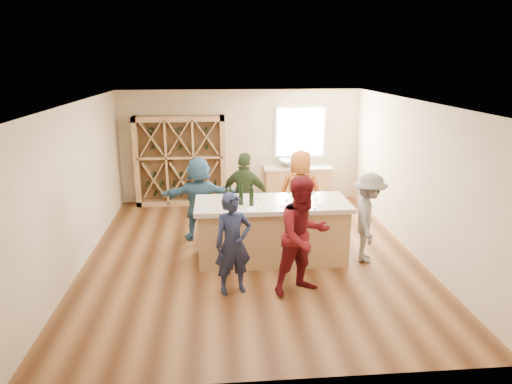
{
  "coord_description": "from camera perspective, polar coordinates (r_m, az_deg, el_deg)",
  "views": [
    {
      "loc": [
        -0.59,
        -7.83,
        3.49
      ],
      "look_at": [
        0.1,
        0.2,
        1.15
      ],
      "focal_mm": 32.0,
      "sensor_mm": 36.0,
      "label": 1
    }
  ],
  "objects": [
    {
      "name": "wall_front",
      "position": [
        4.8,
        2.69,
        -9.63
      ],
      "size": [
        6.0,
        0.1,
        2.8
      ],
      "primitive_type": "cube",
      "color": "#CBB693",
      "rests_on": "ground"
    },
    {
      "name": "window_pane",
      "position": [
        11.59,
        5.58,
        7.47
      ],
      "size": [
        1.18,
        0.01,
        1.18
      ],
      "primitive_type": "cube",
      "color": "white",
      "rests_on": "wall_back"
    },
    {
      "name": "tasting_counter_top",
      "position": [
        8.07,
        2.03,
        -1.49
      ],
      "size": [
        2.72,
        1.12,
        0.08
      ],
      "primitive_type": "cube",
      "color": "#BDB09B",
      "rests_on": "tasting_counter_base"
    },
    {
      "name": "wine_glass_b",
      "position": [
        7.6,
        3.81,
        -1.66
      ],
      "size": [
        0.08,
        0.08,
        0.17
      ],
      "primitive_type": "cone",
      "rotation": [
        0.0,
        0.0,
        -0.42
      ],
      "color": "white",
      "rests_on": "tasting_counter_top"
    },
    {
      "name": "person_near_right",
      "position": [
        6.96,
        5.95,
        -5.48
      ],
      "size": [
        1.02,
        0.8,
        1.86
      ],
      "primitive_type": "imported",
      "rotation": [
        0.0,
        0.0,
        0.4
      ],
      "color": "#590F14",
      "rests_on": "floor"
    },
    {
      "name": "faucet",
      "position": [
        11.6,
        4.08,
        4.11
      ],
      "size": [
        0.02,
        0.02,
        0.3
      ],
      "primitive_type": "cylinder",
      "color": "silver",
      "rests_on": "back_counter_top"
    },
    {
      "name": "wine_bottle_c",
      "position": [
        7.85,
        -1.9,
        -0.45
      ],
      "size": [
        0.08,
        0.08,
        0.32
      ],
      "primitive_type": "cylinder",
      "rotation": [
        0.0,
        0.0,
        -0.06
      ],
      "color": "black",
      "rests_on": "tasting_counter_top"
    },
    {
      "name": "sink",
      "position": [
        11.44,
        4.21,
        3.64
      ],
      "size": [
        0.54,
        0.54,
        0.19
      ],
      "primitive_type": "imported",
      "color": "silver",
      "rests_on": "back_counter_top"
    },
    {
      "name": "person_far_left",
      "position": [
        9.12,
        -7.11,
        -0.8
      ],
      "size": [
        1.59,
        0.62,
        1.69
      ],
      "primitive_type": "imported",
      "rotation": [
        0.0,
        0.0,
        3.18
      ],
      "color": "#335972",
      "rests_on": "floor"
    },
    {
      "name": "ceiling",
      "position": [
        7.88,
        -0.61,
        11.54
      ],
      "size": [
        6.0,
        7.0,
        0.1
      ],
      "primitive_type": "cube",
      "color": "white",
      "rests_on": "ground"
    },
    {
      "name": "wine_bottle_b",
      "position": [
        7.68,
        -3.22,
        -0.91
      ],
      "size": [
        0.08,
        0.08,
        0.31
      ],
      "primitive_type": "cylinder",
      "rotation": [
        0.0,
        0.0,
        -0.1
      ],
      "color": "black",
      "rests_on": "tasting_counter_top"
    },
    {
      "name": "window_frame",
      "position": [
        11.62,
        5.55,
        7.5
      ],
      "size": [
        1.3,
        0.06,
        1.3
      ],
      "primitive_type": "cube",
      "color": "white",
      "rests_on": "wall_back"
    },
    {
      "name": "tasting_menu_c",
      "position": [
        7.86,
        8.33,
        -1.82
      ],
      "size": [
        0.23,
        0.3,
        0.0
      ],
      "primitive_type": "cube",
      "rotation": [
        0.0,
        0.0,
        0.05
      ],
      "color": "white",
      "rests_on": "tasting_counter_top"
    },
    {
      "name": "wine_glass_a",
      "position": [
        7.61,
        0.15,
        -1.53
      ],
      "size": [
        0.07,
        0.07,
        0.18
      ],
      "primitive_type": "cone",
      "rotation": [
        0.0,
        0.0,
        0.02
      ],
      "color": "white",
      "rests_on": "tasting_counter_top"
    },
    {
      "name": "wine_bottle_d",
      "position": [
        7.78,
        -0.58,
        -0.62
      ],
      "size": [
        0.08,
        0.08,
        0.32
      ],
      "primitive_type": "cylinder",
      "rotation": [
        0.0,
        0.0,
        0.0
      ],
      "color": "black",
      "rests_on": "tasting_counter_top"
    },
    {
      "name": "wall_right",
      "position": [
        8.88,
        19.45,
        1.65
      ],
      "size": [
        0.1,
        7.0,
        2.8
      ],
      "primitive_type": "cube",
      "color": "#CBB693",
      "rests_on": "ground"
    },
    {
      "name": "person_far_right",
      "position": [
        9.22,
        5.54,
        -0.25
      ],
      "size": [
        0.95,
        0.7,
        1.79
      ],
      "primitive_type": "imported",
      "rotation": [
        0.0,
        0.0,
        2.99
      ],
      "color": "#994C19",
      "rests_on": "floor"
    },
    {
      "name": "back_counter_base",
      "position": [
        11.61,
        5.13,
        0.85
      ],
      "size": [
        1.6,
        0.58,
        0.86
      ],
      "primitive_type": "cube",
      "color": "#AA8151",
      "rests_on": "floor"
    },
    {
      "name": "person_near_left",
      "position": [
        6.98,
        -2.88,
        -6.48
      ],
      "size": [
        0.68,
        0.57,
        1.6
      ],
      "primitive_type": "imported",
      "rotation": [
        0.0,
        0.0,
        0.28
      ],
      "color": "#191E38",
      "rests_on": "floor"
    },
    {
      "name": "back_counter_top",
      "position": [
        11.5,
        5.18,
        3.06
      ],
      "size": [
        1.7,
        0.62,
        0.06
      ],
      "primitive_type": "cube",
      "color": "#BDB09B",
      "rests_on": "back_counter_base"
    },
    {
      "name": "tasting_counter_base",
      "position": [
        8.25,
        1.99,
        -5.07
      ],
      "size": [
        2.6,
        1.0,
        1.0
      ],
      "primitive_type": "cube",
      "color": "#AA8151",
      "rests_on": "floor"
    },
    {
      "name": "tasting_menu_a",
      "position": [
        7.69,
        -0.29,
        -2.05
      ],
      "size": [
        0.27,
        0.32,
        0.0
      ],
      "primitive_type": "cube",
      "rotation": [
        0.0,
        0.0,
        -0.27
      ],
      "color": "white",
      "rests_on": "tasting_counter_top"
    },
    {
      "name": "wall_back",
      "position": [
        11.58,
        -1.92,
        5.78
      ],
      "size": [
        6.0,
        0.1,
        2.8
      ],
      "primitive_type": "cube",
      "color": "#CBB693",
      "rests_on": "ground"
    },
    {
      "name": "wine_glass_c",
      "position": [
        7.69,
        7.43,
        -1.55
      ],
      "size": [
        0.08,
        0.08,
        0.17
      ],
      "primitive_type": "cone",
      "rotation": [
        0.0,
        0.0,
        0.38
      ],
      "color": "white",
      "rests_on": "tasting_counter_top"
    },
    {
      "name": "floor",
      "position": [
        8.61,
        -0.55,
        -8.08
      ],
      "size": [
        6.0,
        7.0,
        0.1
      ],
      "primitive_type": "cube",
      "color": "brown",
      "rests_on": "ground"
    },
    {
      "name": "tasting_menu_b",
      "position": [
        7.74,
        3.92,
        -1.96
      ],
      "size": [
        0.26,
        0.31,
        0.0
      ],
      "primitive_type": "cube",
      "rotation": [
        0.0,
        0.0,
        0.2
      ],
      "color": "white",
      "rests_on": "tasting_counter_top"
    },
    {
      "name": "wall_left",
      "position": [
        8.47,
        -21.64,
        0.74
      ],
      "size": [
        0.1,
        7.0,
        2.8
      ],
      "primitive_type": "cube",
      "color": "#CBB693",
      "rests_on": "ground"
    },
    {
      "name": "person_server",
      "position": [
        8.31,
        13.87,
        -3.15
      ],
      "size": [
        0.77,
        1.14,
        1.61
      ],
      "primitive_type": "imported",
      "rotation": [
        0.0,
        0.0,
        1.26
      ],
      "color": "slate",
      "rests_on": "floor"
    },
    {
      "name": "person_far_mid",
      "position": [
        9.04,
        -1.33,
        -0.58
      ],
      "size": [
        1.16,
        0.91,
        1.76
      ],
      "primitive_type": "imported",
      "rotation": [
        0.0,
        0.0,
        2.71
      ],
      "color": "#263319",
      "rests_on": "floor"
    },
    {
      "name": "wine_rack",
      "position": [
        11.39,
        -9.41,
        3.85
      ],
      "size": [
        2.2,
        0.45,
        2.2
      ],
      "primitive_type": "cube",
      "color": "#AA8151",
      "rests_on": "floor"
    },
    {
      "name": "wine_glass_e",
      "position": [
        7.94,
        8.74,
        -1.02
      ],
      "size": [
        0.08,
        0.08,
        0.17
      ],
      "primitive_type": "cone",
      "rotation": [
        0.0,
        0.0,
        -0.35
      ],
      "color": "white",
      "rests_on": "tasting_counter_top"
    },
    {
      "name": "wine_bottle_a",
      "position": [
        7.82,
        -3.69,
        -0.77
      ],
      "size": [
        0.08,
        0.08,
        0.27
      ],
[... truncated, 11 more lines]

